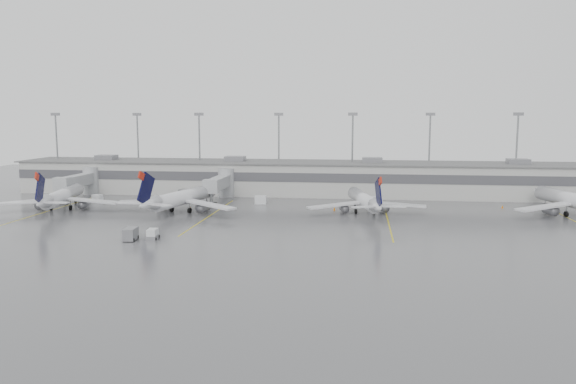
# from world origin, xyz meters

# --- Properties ---
(ground) EXTENTS (260.00, 260.00, 0.00)m
(ground) POSITION_xyz_m (0.00, 0.00, 0.00)
(ground) COLOR #555558
(ground) RESTS_ON ground
(terminal) EXTENTS (152.00, 17.00, 9.45)m
(terminal) POSITION_xyz_m (-0.01, 57.98, 4.17)
(terminal) COLOR #B2B1AC
(terminal) RESTS_ON ground
(light_masts) EXTENTS (142.40, 8.00, 20.60)m
(light_masts) POSITION_xyz_m (0.00, 63.75, 12.03)
(light_masts) COLOR gray
(light_masts) RESTS_ON ground
(jet_bridge_left) EXTENTS (4.00, 17.20, 7.00)m
(jet_bridge_left) POSITION_xyz_m (-55.50, 45.72, 3.87)
(jet_bridge_left) COLOR #96989B
(jet_bridge_left) RESTS_ON ground
(jet_bridge_right) EXTENTS (4.00, 17.20, 7.00)m
(jet_bridge_right) POSITION_xyz_m (-20.50, 45.72, 3.87)
(jet_bridge_right) COLOR #96989B
(jet_bridge_right) RESTS_ON ground
(stand_markings) EXTENTS (105.25, 40.00, 0.01)m
(stand_markings) POSITION_xyz_m (-0.00, 24.00, 0.01)
(stand_markings) COLOR #DBC40C
(stand_markings) RESTS_ON ground
(jet_far_left) EXTENTS (25.35, 28.70, 9.39)m
(jet_far_left) POSITION_xyz_m (-50.47, 26.37, 2.92)
(jet_far_left) COLOR silver
(jet_far_left) RESTS_ON ground
(jet_mid_left) EXTENTS (26.42, 29.96, 9.84)m
(jet_mid_left) POSITION_xyz_m (-24.32, 27.02, 3.06)
(jet_mid_left) COLOR silver
(jet_mid_left) RESTS_ON ground
(jet_mid_right) EXTENTS (23.90, 27.08, 8.87)m
(jet_mid_right) POSITION_xyz_m (13.13, 30.46, 2.76)
(jet_mid_right) COLOR silver
(jet_mid_right) RESTS_ON ground
(jet_far_right) EXTENTS (26.93, 30.52, 10.02)m
(jet_far_right) POSITION_xyz_m (54.46, 32.48, 3.11)
(jet_far_right) COLOR silver
(jet_far_right) RESTS_ON ground
(baggage_tug) EXTENTS (1.91, 2.75, 1.69)m
(baggage_tug) POSITION_xyz_m (-20.90, 1.43, 0.66)
(baggage_tug) COLOR silver
(baggage_tug) RESTS_ON ground
(baggage_cart) EXTENTS (2.03, 3.24, 1.99)m
(baggage_cart) POSITION_xyz_m (-24.10, 0.23, 1.04)
(baggage_cart) COLOR slate
(baggage_cart) RESTS_ON ground
(gse_uld_a) EXTENTS (2.61, 2.14, 1.60)m
(gse_uld_a) POSITION_xyz_m (-48.41, 38.60, 0.80)
(gse_uld_a) COLOR silver
(gse_uld_a) RESTS_ON ground
(gse_uld_b) EXTENTS (2.65, 1.84, 1.82)m
(gse_uld_b) POSITION_xyz_m (-10.16, 40.20, 0.91)
(gse_uld_b) COLOR silver
(gse_uld_b) RESTS_ON ground
(gse_uld_c) EXTENTS (3.15, 2.63, 1.90)m
(gse_uld_c) POSITION_xyz_m (15.52, 41.70, 0.95)
(gse_uld_c) COLOR silver
(gse_uld_c) RESTS_ON ground
(gse_loader) EXTENTS (2.91, 3.49, 1.87)m
(gse_loader) POSITION_xyz_m (-30.63, 48.73, 0.94)
(gse_loader) COLOR slate
(gse_loader) RESTS_ON ground
(cone_a) EXTENTS (0.45, 0.45, 0.72)m
(cone_a) POSITION_xyz_m (-50.55, 37.76, 0.36)
(cone_a) COLOR orange
(cone_a) RESTS_ON ground
(cone_b) EXTENTS (0.41, 0.41, 0.66)m
(cone_b) POSITION_xyz_m (-23.83, 30.96, 0.33)
(cone_b) COLOR orange
(cone_b) RESTS_ON ground
(cone_c) EXTENTS (0.48, 0.48, 0.76)m
(cone_c) POSITION_xyz_m (6.84, 33.18, 0.38)
(cone_c) COLOR orange
(cone_c) RESTS_ON ground
(cone_d) EXTENTS (0.42, 0.42, 0.67)m
(cone_d) POSITION_xyz_m (42.65, 40.79, 0.34)
(cone_d) COLOR orange
(cone_d) RESTS_ON ground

